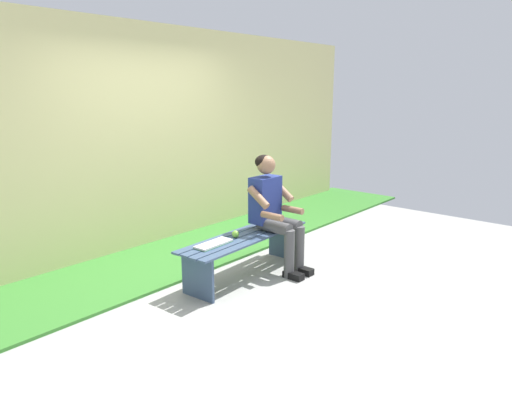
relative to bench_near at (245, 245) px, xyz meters
name	(u,v)px	position (x,y,z in m)	size (l,w,h in m)	color
ground_plane	(248,352)	(1.09, 1.00, -0.36)	(10.00, 7.00, 0.04)	#9E9E99
grass_strip	(181,253)	(0.00, -1.04, -0.32)	(9.00, 1.33, 0.03)	#387A2D
brick_wall	(104,141)	(0.50, -1.73, 1.01)	(9.50, 0.24, 2.70)	#D1C684
bench_near	(245,245)	(0.00, 0.00, 0.00)	(1.67, 0.52, 0.45)	#384C6B
person_seated	(274,208)	(-0.35, 0.10, 0.35)	(0.50, 0.69, 1.25)	navy
apple	(236,234)	(0.12, -0.03, 0.14)	(0.07, 0.07, 0.07)	#72B738
book_open	(214,244)	(0.44, -0.02, 0.12)	(0.42, 0.18, 0.02)	white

